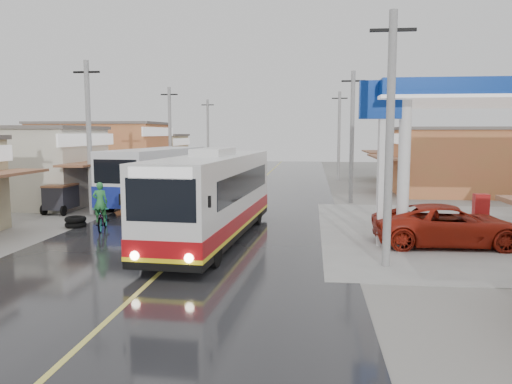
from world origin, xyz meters
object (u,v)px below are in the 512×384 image
second_bus (156,175)px  tricycle_near (61,197)px  cyclist (102,215)px  tricycle_far (60,193)px  tyre_stack (76,222)px  coach_bus (215,196)px  jeepney (449,225)px

second_bus → tricycle_near: 5.69m
cyclist → tricycle_near: bearing=120.5°
cyclist → tricycle_far: bearing=117.9°
tricycle_near → tyre_stack: (2.65, -3.74, -0.64)m
coach_bus → second_bus: bearing=123.6°
second_bus → cyclist: second_bus is taller
second_bus → coach_bus: bearing=-54.1°
jeepney → tricycle_far: (-19.23, 6.88, 0.18)m
cyclist → tyre_stack: (-1.55, 0.59, -0.47)m
second_bus → cyclist: size_ratio=4.74×
coach_bus → cyclist: (-5.31, 1.34, -1.06)m
coach_bus → second_bus: 11.00m
coach_bus → jeepney: size_ratio=2.09×
jeepney → cyclist: cyclist is taller
tricycle_near → tricycle_far: bearing=119.5°
second_bus → jeepney: 17.46m
jeepney → tyre_stack: size_ratio=5.91×
coach_bus → tricycle_far: coach_bus is taller
second_bus → tyre_stack: bearing=-94.3°
second_bus → tricycle_near: second_bus is taller
jeepney → coach_bus: bearing=87.4°
coach_bus → tricycle_near: size_ratio=5.85×
second_bus → cyclist: (0.14, -8.21, -1.08)m
coach_bus → cyclist: bearing=169.8°
tricycle_far → tyre_stack: bearing=-47.3°
jeepney → cyclist: (-14.39, 1.41, -0.08)m
tyre_stack → tricycle_near: bearing=125.4°
coach_bus → tyre_stack: bearing=168.2°
jeepney → cyclist: bearing=82.2°
tricycle_near → coach_bus: bearing=-30.7°
tyre_stack → coach_bus: bearing=-15.7°
jeepney → tricycle_far: bearing=68.2°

